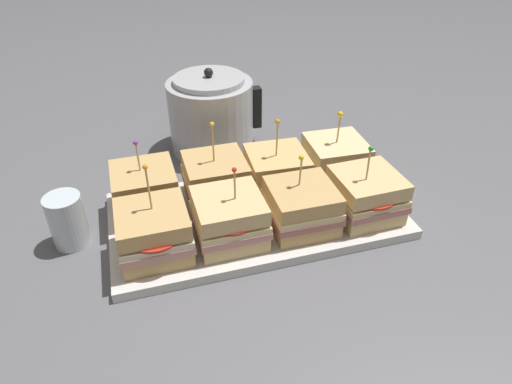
% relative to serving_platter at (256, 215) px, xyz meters
% --- Properties ---
extents(ground_plane, '(6.00, 6.00, 0.00)m').
position_rel_serving_platter_xyz_m(ground_plane, '(0.00, 0.00, -0.01)').
color(ground_plane, slate).
extents(serving_platter, '(0.53, 0.28, 0.02)m').
position_rel_serving_platter_xyz_m(serving_platter, '(0.00, 0.00, 0.00)').
color(serving_platter, silver).
rests_on(serving_platter, ground_plane).
extents(sandwich_front_far_left, '(0.12, 0.12, 0.16)m').
position_rel_serving_platter_xyz_m(sandwich_front_far_left, '(-0.19, -0.06, 0.05)').
color(sandwich_front_far_left, tan).
rests_on(sandwich_front_far_left, serving_platter).
extents(sandwich_front_center_left, '(0.12, 0.12, 0.14)m').
position_rel_serving_platter_xyz_m(sandwich_front_center_left, '(-0.06, -0.06, 0.05)').
color(sandwich_front_center_left, '#DBB77A').
rests_on(sandwich_front_center_left, serving_platter).
extents(sandwich_front_center_right, '(0.12, 0.12, 0.14)m').
position_rel_serving_platter_xyz_m(sandwich_front_center_right, '(0.06, -0.06, 0.05)').
color(sandwich_front_center_right, tan).
rests_on(sandwich_front_center_right, serving_platter).
extents(sandwich_front_far_right, '(0.12, 0.12, 0.15)m').
position_rel_serving_platter_xyz_m(sandwich_front_far_right, '(0.19, -0.06, 0.05)').
color(sandwich_front_far_right, '#DBB77A').
rests_on(sandwich_front_far_right, serving_platter).
extents(sandwich_back_far_left, '(0.12, 0.12, 0.14)m').
position_rel_serving_platter_xyz_m(sandwich_back_far_left, '(-0.19, 0.07, 0.05)').
color(sandwich_back_far_left, tan).
rests_on(sandwich_back_far_left, serving_platter).
extents(sandwich_back_center_left, '(0.12, 0.12, 0.16)m').
position_rel_serving_platter_xyz_m(sandwich_back_center_left, '(-0.06, 0.06, 0.05)').
color(sandwich_back_center_left, tan).
rests_on(sandwich_back_center_left, serving_platter).
extents(sandwich_back_center_right, '(0.12, 0.12, 0.16)m').
position_rel_serving_platter_xyz_m(sandwich_back_center_right, '(0.06, 0.06, 0.05)').
color(sandwich_back_center_right, tan).
rests_on(sandwich_back_center_right, serving_platter).
extents(sandwich_back_far_right, '(0.12, 0.12, 0.15)m').
position_rel_serving_platter_xyz_m(sandwich_back_far_right, '(0.19, 0.07, 0.05)').
color(sandwich_back_far_right, beige).
rests_on(sandwich_back_far_right, serving_platter).
extents(kettle_steel, '(0.21, 0.19, 0.19)m').
position_rel_serving_platter_xyz_m(kettle_steel, '(-0.02, 0.30, 0.08)').
color(kettle_steel, '#B7BABF').
rests_on(kettle_steel, ground_plane).
extents(drinking_glass, '(0.06, 0.06, 0.10)m').
position_rel_serving_platter_xyz_m(drinking_glass, '(-0.33, 0.03, 0.04)').
color(drinking_glass, silver).
rests_on(drinking_glass, ground_plane).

